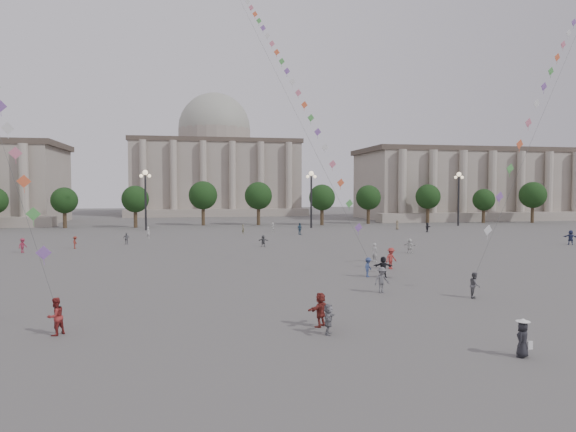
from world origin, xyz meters
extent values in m
plane|color=#514F4C|center=(0.00, 0.00, 0.00)|extent=(360.00, 360.00, 0.00)
cube|color=gray|center=(75.00, 95.00, 8.00)|extent=(80.00, 22.00, 16.00)
cube|color=#4B4037|center=(75.00, 95.00, 16.60)|extent=(81.60, 22.44, 1.20)
cube|color=gray|center=(75.00, 82.00, 1.00)|extent=(84.00, 4.00, 2.00)
cube|color=gray|center=(0.00, 130.00, 10.00)|extent=(46.00, 30.00, 20.00)
cube|color=#4B4037|center=(0.00, 130.00, 20.60)|extent=(46.92, 30.60, 1.20)
cube|color=gray|center=(0.00, 113.00, 1.00)|extent=(48.30, 4.00, 2.00)
cylinder|color=gray|center=(0.00, 130.00, 22.50)|extent=(21.00, 21.00, 5.00)
sphere|color=#9A9B8D|center=(0.00, 130.00, 25.00)|extent=(21.00, 21.00, 21.00)
cylinder|color=#36281B|center=(-30.00, 78.00, 1.76)|extent=(0.70, 0.70, 3.52)
sphere|color=black|center=(-30.00, 78.00, 5.44)|extent=(5.12, 5.12, 5.12)
cylinder|color=#36281B|center=(-18.00, 78.00, 1.76)|extent=(0.70, 0.70, 3.52)
sphere|color=black|center=(-18.00, 78.00, 5.44)|extent=(5.12, 5.12, 5.12)
cylinder|color=#36281B|center=(-6.00, 78.00, 1.76)|extent=(0.70, 0.70, 3.52)
sphere|color=black|center=(-6.00, 78.00, 5.44)|extent=(5.12, 5.12, 5.12)
cylinder|color=#36281B|center=(6.00, 78.00, 1.76)|extent=(0.70, 0.70, 3.52)
sphere|color=black|center=(6.00, 78.00, 5.44)|extent=(5.12, 5.12, 5.12)
cylinder|color=#36281B|center=(18.00, 78.00, 1.76)|extent=(0.70, 0.70, 3.52)
sphere|color=black|center=(18.00, 78.00, 5.44)|extent=(5.12, 5.12, 5.12)
cylinder|color=#36281B|center=(30.00, 78.00, 1.76)|extent=(0.70, 0.70, 3.52)
sphere|color=black|center=(30.00, 78.00, 5.44)|extent=(5.12, 5.12, 5.12)
cylinder|color=#36281B|center=(42.00, 78.00, 1.76)|extent=(0.70, 0.70, 3.52)
sphere|color=black|center=(42.00, 78.00, 5.44)|extent=(5.12, 5.12, 5.12)
cylinder|color=#36281B|center=(54.00, 78.00, 1.76)|extent=(0.70, 0.70, 3.52)
sphere|color=black|center=(54.00, 78.00, 5.44)|extent=(5.12, 5.12, 5.12)
cylinder|color=#36281B|center=(66.00, 78.00, 1.76)|extent=(0.70, 0.70, 3.52)
sphere|color=black|center=(66.00, 78.00, 5.44)|extent=(5.12, 5.12, 5.12)
cylinder|color=#262628|center=(-15.00, 70.00, 5.00)|extent=(0.36, 0.36, 10.00)
sphere|color=#FFE5B2|center=(-15.00, 70.00, 10.20)|extent=(0.90, 0.90, 0.90)
sphere|color=#FFE5B2|center=(-15.70, 70.00, 9.60)|extent=(0.60, 0.60, 0.60)
sphere|color=#FFE5B2|center=(-14.30, 70.00, 9.60)|extent=(0.60, 0.60, 0.60)
cylinder|color=#262628|center=(15.00, 70.00, 5.00)|extent=(0.36, 0.36, 10.00)
sphere|color=#FFE5B2|center=(15.00, 70.00, 10.20)|extent=(0.90, 0.90, 0.90)
sphere|color=#FFE5B2|center=(14.30, 70.00, 9.60)|extent=(0.60, 0.60, 0.60)
sphere|color=#FFE5B2|center=(15.70, 70.00, 9.60)|extent=(0.60, 0.60, 0.60)
cylinder|color=#262628|center=(45.00, 70.00, 5.00)|extent=(0.36, 0.36, 10.00)
sphere|color=#FFE5B2|center=(45.00, 70.00, 10.20)|extent=(0.90, 0.90, 0.90)
sphere|color=#FFE5B2|center=(44.30, 70.00, 9.60)|extent=(0.60, 0.60, 0.60)
sphere|color=#FFE5B2|center=(45.70, 70.00, 9.60)|extent=(0.60, 0.60, 0.60)
imported|color=#2F506B|center=(9.89, 56.49, 0.93)|extent=(1.16, 0.98, 1.87)
imported|color=maroon|center=(-26.13, 39.49, 0.84)|extent=(1.10, 1.25, 1.68)
imported|color=black|center=(8.29, 16.24, 0.87)|extent=(1.70, 0.95, 1.75)
imported|color=white|center=(6.49, 62.55, 0.79)|extent=(0.95, 1.54, 1.58)
imported|color=#59595D|center=(5.87, 10.29, 0.91)|extent=(1.30, 0.93, 1.82)
imported|color=silver|center=(17.22, 30.94, 0.83)|extent=(1.55, 1.26, 1.66)
imported|color=#9F2F2B|center=(10.66, 20.36, 0.97)|extent=(1.44, 1.17, 1.94)
imported|color=black|center=(32.12, 57.07, 0.82)|extent=(1.52, 1.29, 1.65)
imported|color=silver|center=(-13.43, 54.75, 0.86)|extent=(0.74, 0.74, 1.72)
imported|color=#5B5C5F|center=(1.74, 40.40, 0.74)|extent=(1.44, 0.89, 1.48)
imported|color=#AEAFAA|center=(10.85, 25.06, 0.94)|extent=(0.70, 0.81, 1.88)
imported|color=slate|center=(-15.59, 46.58, 0.76)|extent=(0.92, 0.45, 1.52)
imported|color=maroon|center=(-21.15, 42.77, 0.76)|extent=(0.63, 1.02, 1.52)
imported|color=#7E7A57|center=(1.09, 59.10, 0.78)|extent=(0.52, 0.65, 1.56)
imported|color=#776B52|center=(29.36, 63.34, 0.84)|extent=(0.93, 0.98, 1.69)
imported|color=navy|center=(41.65, 35.30, 0.96)|extent=(1.84, 1.29, 1.91)
imported|color=slate|center=(-0.52, 1.04, 0.77)|extent=(0.98, 1.50, 1.55)
imported|color=maroon|center=(-0.56, 2.54, 0.91)|extent=(1.61, 1.53, 1.82)
imported|color=maroon|center=(-13.89, 3.45, 0.94)|extent=(1.12, 1.16, 1.88)
imported|color=navy|center=(7.16, 16.67, 0.82)|extent=(1.14, 1.20, 1.63)
imported|color=#56575B|center=(11.37, 7.57, 0.86)|extent=(0.98, 1.05, 1.72)
imported|color=black|center=(6.81, -3.88, 0.78)|extent=(0.90, 0.88, 1.57)
cone|color=white|center=(6.81, -3.88, 1.62)|extent=(0.52, 0.52, 0.14)
cylinder|color=white|center=(6.81, -3.88, 1.56)|extent=(0.60, 0.60, 0.02)
cube|color=white|center=(7.06, -4.03, 0.55)|extent=(0.22, 0.10, 0.35)
cube|color=#8A58B1|center=(-14.81, 5.11, 3.95)|extent=(0.76, 0.25, 0.76)
cube|color=#51AB4F|center=(-15.74, 6.78, 5.91)|extent=(0.76, 0.25, 0.76)
cube|color=#F16438|center=(-16.66, 8.45, 7.72)|extent=(0.76, 0.25, 0.76)
cube|color=pink|center=(-17.58, 10.11, 9.44)|extent=(0.76, 0.25, 0.76)
cube|color=white|center=(-18.51, 11.78, 11.10)|extent=(0.76, 0.25, 0.76)
cube|color=#8A58B1|center=(-19.43, 13.44, 12.71)|extent=(0.76, 0.25, 0.76)
cylinder|color=#3F3F3F|center=(2.42, 41.03, 23.99)|extent=(0.02, 0.02, 66.99)
cube|color=#8A58B1|center=(6.84, 18.29, 4.00)|extent=(0.76, 0.25, 0.76)
cube|color=#51AB4F|center=(6.53, 19.91, 6.00)|extent=(0.76, 0.25, 0.76)
cube|color=#F16438|center=(6.21, 21.54, 7.85)|extent=(0.76, 0.25, 0.76)
cube|color=pink|center=(5.89, 23.16, 9.61)|extent=(0.76, 0.25, 0.76)
cube|color=white|center=(5.58, 24.79, 11.31)|extent=(0.76, 0.25, 0.76)
cube|color=#8A58B1|center=(5.26, 26.41, 12.95)|extent=(0.76, 0.25, 0.76)
cube|color=#51AB4F|center=(4.95, 28.03, 14.56)|extent=(0.76, 0.25, 0.76)
cube|color=#F16438|center=(4.63, 29.66, 16.13)|extent=(0.76, 0.25, 0.76)
cube|color=pink|center=(4.32, 31.28, 17.67)|extent=(0.76, 0.25, 0.76)
cube|color=white|center=(4.00, 32.91, 19.18)|extent=(0.76, 0.25, 0.76)
cube|color=#8A58B1|center=(3.69, 34.53, 20.67)|extent=(0.76, 0.25, 0.76)
cube|color=#51AB4F|center=(3.37, 36.15, 22.15)|extent=(0.76, 0.25, 0.76)
cube|color=#F16438|center=(3.05, 37.78, 23.60)|extent=(0.76, 0.25, 0.76)
cube|color=pink|center=(2.74, 39.40, 25.04)|extent=(0.76, 0.25, 0.76)
cube|color=white|center=(2.42, 41.03, 26.46)|extent=(0.76, 0.25, 0.76)
cube|color=#8A58B1|center=(2.11, 42.65, 27.87)|extent=(0.76, 0.25, 0.76)
cube|color=#51AB4F|center=(1.79, 44.27, 29.26)|extent=(0.76, 0.25, 0.76)
cube|color=#F16438|center=(1.48, 45.90, 30.64)|extent=(0.76, 0.25, 0.76)
cube|color=pink|center=(1.16, 47.52, 32.01)|extent=(0.76, 0.25, 0.76)
cube|color=white|center=(0.84, 49.15, 33.37)|extent=(0.76, 0.25, 0.76)
cylinder|color=#3F3F3F|center=(32.05, 24.89, 21.50)|extent=(0.02, 0.02, 67.16)
cube|color=white|center=(13.25, 9.14, 4.39)|extent=(0.76, 0.25, 0.76)
cube|color=#8A58B1|center=(15.13, 10.72, 6.71)|extent=(0.76, 0.25, 0.76)
cube|color=#51AB4F|center=(17.01, 12.29, 8.86)|extent=(0.76, 0.25, 0.76)
cube|color=#F16438|center=(18.89, 13.87, 10.89)|extent=(0.76, 0.25, 0.76)
cube|color=pink|center=(20.77, 15.44, 12.85)|extent=(0.76, 0.25, 0.76)
cube|color=white|center=(22.65, 17.02, 14.76)|extent=(0.76, 0.25, 0.76)
cube|color=#8A58B1|center=(24.53, 18.59, 16.61)|extent=(0.76, 0.25, 0.76)
cube|color=#51AB4F|center=(26.41, 20.16, 18.43)|extent=(0.76, 0.25, 0.76)
cube|color=#F16438|center=(28.29, 21.74, 20.21)|extent=(0.76, 0.25, 0.76)
cube|color=pink|center=(30.17, 23.31, 21.97)|extent=(0.76, 0.25, 0.76)
cube|color=white|center=(32.05, 24.89, 23.69)|extent=(0.76, 0.25, 0.76)
cube|color=#8A58B1|center=(33.93, 26.46, 25.40)|extent=(0.76, 0.25, 0.76)
camera|label=1|loc=(-7.25, -23.44, 7.26)|focal=32.00mm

